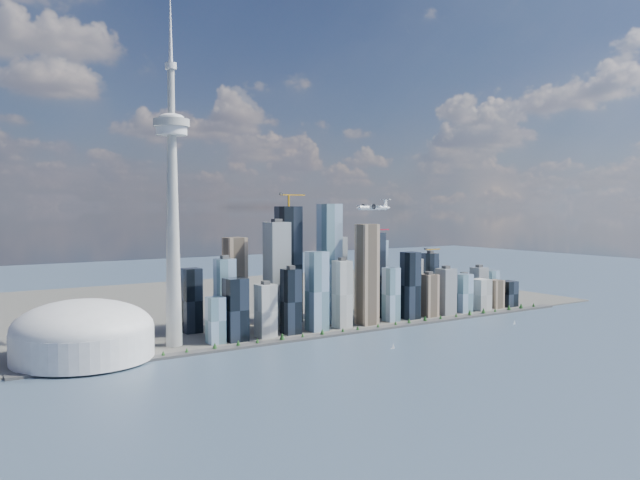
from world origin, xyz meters
TOP-DOWN VIEW (x-y plane):
  - ground at (0.00, 0.00)m, footprint 4000.00×4000.00m
  - seawall at (0.00, 250.00)m, footprint 1100.00×22.00m
  - land at (0.00, 700.00)m, footprint 1400.00×900.00m
  - shoreline_trees at (0.00, 250.00)m, footprint 960.53×7.20m
  - skyscraper_cluster at (59.62, 336.82)m, footprint 736.00×142.00m
  - needle_tower at (-300.00, 310.00)m, footprint 56.00×56.00m
  - dome_stadium at (-440.00, 300.00)m, footprint 200.00×200.00m
  - airplane at (-10.09, 169.31)m, footprint 74.15×65.64m
  - sailboat_west at (-12.22, 114.22)m, footprint 6.70×3.49m
  - sailboat_east at (315.46, 149.20)m, footprint 5.89×1.86m

SIDE VIEW (x-z plane):
  - ground at x=0.00m, z-range 0.00..0.00m
  - land at x=0.00m, z-range 0.00..3.00m
  - seawall at x=0.00m, z-range 0.00..4.00m
  - sailboat_east at x=315.46m, z-range -1.46..6.70m
  - sailboat_west at x=-12.22m, z-range -1.68..7.68m
  - shoreline_trees at x=0.00m, z-range 4.38..13.18m
  - dome_stadium at x=-440.00m, z-range -3.56..82.44m
  - skyscraper_cluster at x=59.62m, z-range -47.27..200.80m
  - airplane at x=-10.09m, z-range 214.28..232.35m
  - needle_tower at x=-300.00m, z-range -39.41..511.09m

